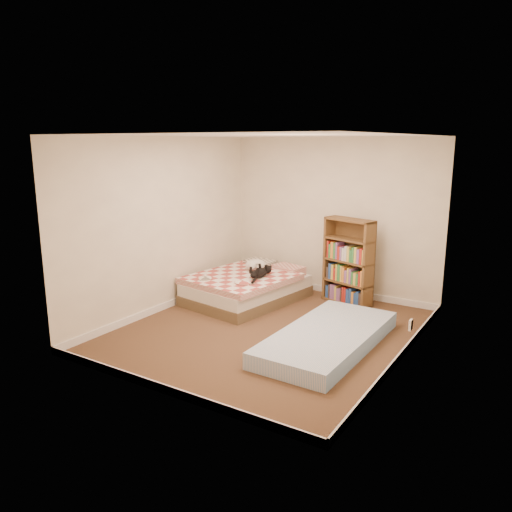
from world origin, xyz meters
The scene contains 6 objects.
room centered at (0.00, 0.00, 1.20)m, with size 3.51×4.01×2.51m.
bed centered at (-0.93, 0.95, 0.22)m, with size 1.53×1.96×0.48m.
bookshelf centered at (0.43, 1.66, 0.50)m, with size 0.86×0.48×1.31m.
floor_mattress centered at (0.87, -0.05, 0.10)m, with size 0.99×2.20×0.20m, color #7CA3CF.
black_cat centered at (-0.66, 0.87, 0.50)m, with size 0.24×0.68×0.16m.
white_dog centered at (-0.93, 1.18, 0.52)m, with size 0.44×0.46×0.17m.
Camera 1 is at (3.15, -5.32, 2.43)m, focal length 35.00 mm.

